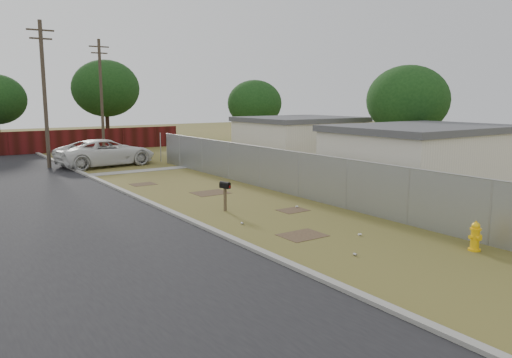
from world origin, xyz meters
TOP-DOWN VIEW (x-y plane):
  - ground at (0.00, 0.00)m, footprint 120.00×120.00m
  - street at (-6.76, 8.05)m, footprint 15.10×60.00m
  - chainlink_fence at (3.12, 1.03)m, footprint 0.10×27.06m
  - utility_poles at (-3.67, 20.67)m, footprint 12.60×8.24m
  - houses at (9.70, 3.13)m, footprint 9.30×17.24m
  - horizon_trees at (0.84, 23.56)m, footprint 33.32×31.94m
  - fire_hydrant at (2.29, -9.07)m, footprint 0.45×0.45m
  - mailbox at (-1.05, -0.59)m, footprint 0.29×0.51m
  - pickup_truck at (-0.71, 14.97)m, footprint 6.58×3.66m
  - scattered_litter at (-0.05, -4.48)m, footprint 3.38×5.86m

SIDE VIEW (x-z plane):
  - ground at x=0.00m, z-range 0.00..0.00m
  - street at x=-6.76m, z-range -0.04..0.08m
  - scattered_litter at x=-0.05m, z-range 0.01..0.08m
  - fire_hydrant at x=2.29m, z-range -0.03..0.86m
  - chainlink_fence at x=3.12m, z-range -0.21..1.81m
  - pickup_truck at x=-0.71m, z-range 0.00..1.74m
  - mailbox at x=-1.05m, z-range 0.34..1.51m
  - houses at x=9.70m, z-range 0.01..3.11m
  - horizon_trees at x=0.84m, z-range 0.74..8.52m
  - utility_poles at x=-3.67m, z-range 0.19..9.19m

